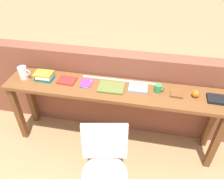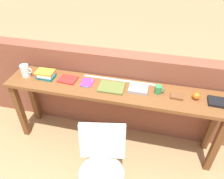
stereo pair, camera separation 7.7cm
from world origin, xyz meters
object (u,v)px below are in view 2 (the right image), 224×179
pitcher_white (25,71)px  book_repair_rightmost (217,102)px  mug (158,89)px  book_stack_leftmost (46,75)px  sports_ball_small (196,96)px  magazine_cycling (68,79)px  pamphlet_pile_colourful (87,83)px  chair_white_moulded (102,162)px  leather_journal_brown (177,96)px  book_open_centre (111,87)px

pitcher_white → book_repair_rightmost: bearing=0.1°
mug → book_repair_rightmost: 0.60m
pitcher_white → book_stack_leftmost: 0.25m
book_repair_rightmost → sports_ball_small: bearing=176.6°
pitcher_white → magazine_cycling: bearing=4.0°
magazine_cycling → sports_ball_small: sports_ball_small is taller
pamphlet_pile_colourful → book_stack_leftmost: bearing=-179.3°
chair_white_moulded → pamphlet_pile_colourful: bearing=116.5°
leather_journal_brown → book_stack_leftmost: bearing=-178.2°
magazine_cycling → mug: 1.05m
chair_white_moulded → sports_ball_small: 1.18m
book_open_centre → leather_journal_brown: 0.71m
book_stack_leftmost → magazine_cycling: book_stack_leftmost is taller
magazine_cycling → book_open_centre: size_ratio=0.72×
sports_ball_small → pitcher_white: bearing=-179.3°
chair_white_moulded → book_stack_leftmost: size_ratio=3.95×
book_stack_leftmost → book_repair_rightmost: size_ratio=1.28×
pamphlet_pile_colourful → sports_ball_small: sports_ball_small is taller
pitcher_white → book_repair_rightmost: (2.16, 0.01, -0.06)m
pitcher_white → sports_ball_small: 1.96m
book_stack_leftmost → pamphlet_pile_colourful: (0.51, 0.01, -0.04)m
pamphlet_pile_colourful → mug: size_ratio=1.63×
magazine_cycling → sports_ball_small: (1.44, -0.01, 0.03)m
book_stack_leftmost → book_open_centre: 0.81m
mug → book_open_centre: bearing=-176.3°
pitcher_white → magazine_cycling: size_ratio=0.89×
chair_white_moulded → leather_journal_brown: size_ratio=6.86×
book_open_centre → book_repair_rightmost: (1.11, 0.00, 0.00)m
pamphlet_pile_colourful → book_repair_rightmost: book_repair_rightmost is taller
mug → magazine_cycling: bearing=-180.0°
pitcher_white → magazine_cycling: pitcher_white is taller
mug → book_repair_rightmost: (0.60, -0.03, -0.03)m
leather_journal_brown → sports_ball_small: bearing=7.4°
mug → book_repair_rightmost: mug is taller
magazine_cycling → book_open_centre: (0.53, -0.03, 0.00)m
pitcher_white → book_open_centre: 1.05m
chair_white_moulded → magazine_cycling: (-0.61, 0.75, 0.36)m
leather_journal_brown → sports_ball_small: (0.19, 0.02, 0.03)m
chair_white_moulded → book_repair_rightmost: size_ratio=5.06×
pitcher_white → mug: (1.56, 0.04, -0.03)m
book_stack_leftmost → leather_journal_brown: book_stack_leftmost is taller
mug → book_repair_rightmost: size_ratio=0.62×
pamphlet_pile_colourful → mug: (0.81, 0.00, 0.04)m
pamphlet_pile_colourful → mug: 0.81m
sports_ball_small → pamphlet_pile_colourful: bearing=179.5°
pamphlet_pile_colourful → magazine_cycling: bearing=179.4°
magazine_cycling → pamphlet_pile_colourful: magazine_cycling is taller
chair_white_moulded → pitcher_white: (-1.13, 0.71, 0.43)m
book_repair_rightmost → pamphlet_pile_colourful: bearing=-179.5°
pitcher_white → pamphlet_pile_colourful: pitcher_white is taller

